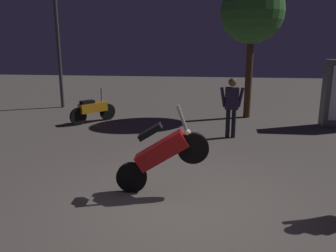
{
  "coord_description": "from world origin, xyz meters",
  "views": [
    {
      "loc": [
        0.38,
        -5.41,
        2.73
      ],
      "look_at": [
        -0.38,
        1.37,
        1.0
      ],
      "focal_mm": 37.1,
      "sensor_mm": 36.0,
      "label": 1
    }
  ],
  "objects_px": {
    "motorcycle_orange_parked_left": "(93,109)",
    "person_rider_beside": "(232,103)",
    "streetlamp_near": "(56,17)",
    "motorcycle_red_foreground": "(161,154)"
  },
  "relations": [
    {
      "from": "motorcycle_orange_parked_left",
      "to": "person_rider_beside",
      "type": "xyz_separation_m",
      "value": [
        4.43,
        -1.34,
        0.57
      ]
    },
    {
      "from": "streetlamp_near",
      "to": "motorcycle_red_foreground",
      "type": "bearing_deg",
      "value": -56.28
    },
    {
      "from": "motorcycle_red_foreground",
      "to": "streetlamp_near",
      "type": "distance_m",
      "value": 9.5
    },
    {
      "from": "motorcycle_red_foreground",
      "to": "person_rider_beside",
      "type": "xyz_separation_m",
      "value": [
        1.46,
        3.81,
        0.26
      ]
    },
    {
      "from": "person_rider_beside",
      "to": "motorcycle_orange_parked_left",
      "type": "bearing_deg",
      "value": 71.23
    },
    {
      "from": "streetlamp_near",
      "to": "person_rider_beside",
      "type": "bearing_deg",
      "value": -29.94
    },
    {
      "from": "person_rider_beside",
      "to": "streetlamp_near",
      "type": "height_order",
      "value": "streetlamp_near"
    },
    {
      "from": "motorcycle_red_foreground",
      "to": "motorcycle_orange_parked_left",
      "type": "distance_m",
      "value": 5.96
    },
    {
      "from": "motorcycle_orange_parked_left",
      "to": "streetlamp_near",
      "type": "relative_size",
      "value": 0.23
    },
    {
      "from": "motorcycle_red_foreground",
      "to": "person_rider_beside",
      "type": "height_order",
      "value": "person_rider_beside"
    }
  ]
}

